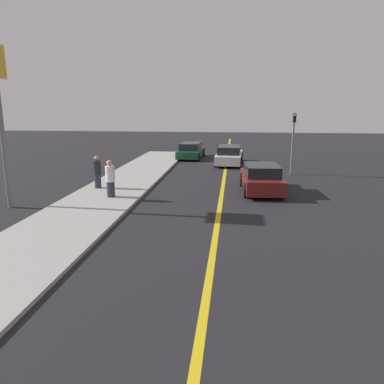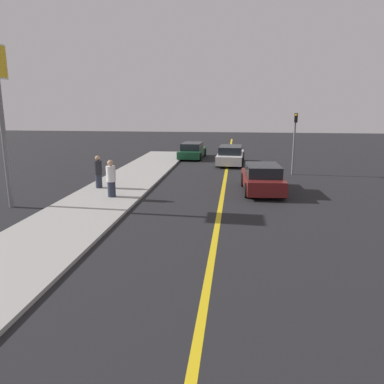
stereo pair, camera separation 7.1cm
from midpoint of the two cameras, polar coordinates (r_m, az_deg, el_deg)
name	(u,v)px [view 2 (the right image)]	position (r m, az deg, el deg)	size (l,w,h in m)	color
road_center_line	(223,193)	(18.38, 4.80, -0.22)	(0.20, 60.00, 0.01)	gold
sidewalk_left	(107,196)	(18.07, -12.73, -0.55)	(3.40, 33.32, 0.12)	#9E9E99
car_near_right_lane	(262,179)	(18.81, 10.79, 2.00)	(2.09, 4.18, 1.39)	maroon
car_ahead_center	(231,155)	(27.42, 5.97, 5.58)	(2.06, 4.69, 1.35)	silver
car_far_distant	(192,151)	(30.43, 0.12, 6.30)	(2.01, 4.40, 1.27)	#144728
pedestrian_near_curb	(111,179)	(17.41, -12.11, 1.99)	(0.43, 0.43, 1.70)	#282D3D
pedestrian_mid_group	(98,172)	(19.46, -13.99, 2.98)	(0.39, 0.39, 1.64)	#282D3D
traffic_light	(294,137)	(23.80, 15.43, 8.07)	(0.18, 0.40, 3.75)	slate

